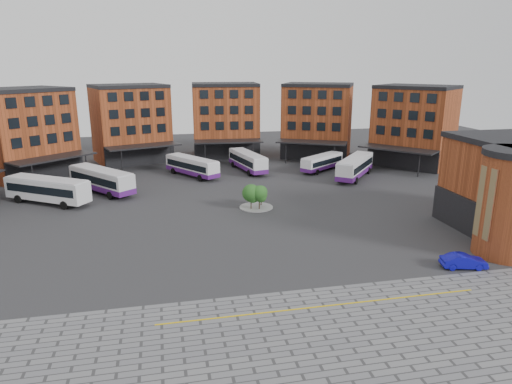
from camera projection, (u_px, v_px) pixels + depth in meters
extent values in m
plane|color=#28282B|center=(261.00, 242.00, 48.47)|extent=(160.00, 160.00, 0.00)
cube|color=slate|center=(369.00, 371.00, 28.14)|extent=(50.00, 22.00, 0.02)
cube|color=gold|center=(324.00, 306.00, 35.67)|extent=(26.00, 0.15, 0.02)
cube|color=#984321|center=(27.00, 135.00, 75.14)|extent=(16.35, 16.13, 14.00)
cube|color=black|center=(47.00, 168.00, 73.75)|extent=(10.00, 9.07, 4.00)
cube|color=black|center=(21.00, 90.00, 73.16)|extent=(16.55, 16.35, 0.60)
cube|color=black|center=(42.00, 124.00, 71.68)|extent=(8.60, 7.77, 8.00)
cube|color=black|center=(53.00, 158.00, 71.87)|extent=(12.61, 11.97, 0.25)
cylinder|color=black|center=(33.00, 177.00, 67.86)|extent=(0.20, 0.20, 4.00)
cylinder|color=black|center=(87.00, 167.00, 74.93)|extent=(0.20, 0.20, 4.00)
cube|color=#984321|center=(131.00, 125.00, 87.29)|extent=(15.55, 13.69, 14.00)
cube|color=black|center=(140.00, 155.00, 84.64)|extent=(12.45, 4.71, 4.00)
cube|color=black|center=(128.00, 86.00, 85.31)|extent=(15.65, 13.97, 0.60)
cube|color=black|center=(138.00, 116.00, 82.52)|extent=(10.87, 3.87, 8.00)
cube|color=black|center=(144.00, 146.00, 82.16)|extent=(13.72, 8.39, 0.25)
cylinder|color=black|center=(122.00, 161.00, 78.97)|extent=(0.20, 0.20, 4.00)
cylinder|color=black|center=(172.00, 156.00, 83.46)|extent=(0.20, 0.20, 4.00)
cube|color=#984321|center=(225.00, 121.00, 93.27)|extent=(13.67, 10.88, 14.00)
cube|color=black|center=(227.00, 149.00, 90.00)|extent=(13.00, 1.41, 4.00)
cube|color=black|center=(225.00, 84.00, 91.28)|extent=(13.69, 11.18, 0.60)
cube|color=black|center=(227.00, 113.00, 87.85)|extent=(11.42, 0.95, 8.00)
cube|color=black|center=(228.00, 141.00, 87.22)|extent=(13.28, 5.30, 0.25)
cylinder|color=black|center=(205.00, 154.00, 85.45)|extent=(0.20, 0.20, 4.00)
cylinder|color=black|center=(253.00, 153.00, 86.64)|extent=(0.20, 0.20, 4.00)
cube|color=#984321|center=(317.00, 122.00, 92.12)|extent=(16.12, 14.81, 14.00)
cube|color=black|center=(313.00, 150.00, 88.97)|extent=(11.81, 6.35, 4.00)
cube|color=black|center=(319.00, 85.00, 90.13)|extent=(16.26, 15.08, 0.60)
cube|color=black|center=(314.00, 113.00, 86.83)|extent=(10.26, 5.33, 8.00)
cube|color=black|center=(312.00, 142.00, 86.24)|extent=(13.58, 9.82, 0.25)
cylinder|color=black|center=(286.00, 153.00, 86.26)|extent=(0.20, 0.20, 4.00)
cylinder|color=black|center=(334.00, 155.00, 83.97)|extent=(0.20, 0.20, 4.00)
cube|color=#984321|center=(414.00, 127.00, 84.02)|extent=(16.02, 16.39, 14.00)
cube|color=black|center=(402.00, 158.00, 81.71)|extent=(8.74, 10.28, 4.00)
cube|color=black|center=(418.00, 87.00, 82.04)|extent=(16.25, 16.58, 0.60)
cube|color=black|center=(405.00, 118.00, 79.60)|extent=(7.47, 8.86, 8.00)
cube|color=black|center=(398.00, 149.00, 79.39)|extent=(11.73, 12.79, 0.25)
cylinder|color=black|center=(368.00, 159.00, 81.28)|extent=(0.20, 0.20, 4.00)
cylinder|color=black|center=(419.00, 165.00, 75.87)|extent=(0.20, 0.20, 4.00)
cube|color=black|center=(466.00, 216.00, 50.57)|extent=(0.40, 12.00, 4.00)
cylinder|color=#984321|center=(511.00, 206.00, 44.12)|extent=(6.00, 6.00, 10.00)
cube|color=red|center=(485.00, 203.00, 43.41)|extent=(0.12, 2.20, 7.00)
cylinder|color=gray|center=(256.00, 207.00, 60.15)|extent=(4.40, 4.40, 0.12)
cylinder|color=#332114|center=(251.00, 204.00, 59.23)|extent=(0.14, 0.14, 1.58)
sphere|color=#1B531E|center=(251.00, 193.00, 58.85)|extent=(2.31, 2.31, 2.31)
sphere|color=#1B531E|center=(253.00, 197.00, 58.88)|extent=(1.61, 1.61, 1.61)
cylinder|color=#332114|center=(261.00, 201.00, 60.71)|extent=(0.14, 0.14, 1.39)
sphere|color=#1B531E|center=(261.00, 192.00, 60.37)|extent=(1.70, 1.70, 1.70)
sphere|color=#1B531E|center=(263.00, 195.00, 60.38)|extent=(1.19, 1.19, 1.19)
cylinder|color=#332114|center=(259.00, 204.00, 59.05)|extent=(0.14, 0.14, 1.60)
sphere|color=#1B531E|center=(259.00, 193.00, 58.66)|extent=(2.01, 2.01, 2.01)
sphere|color=#1B531E|center=(261.00, 197.00, 58.69)|extent=(1.41, 1.41, 1.41)
cube|color=silver|center=(47.00, 189.00, 61.46)|extent=(11.94, 9.15, 2.77)
cube|color=black|center=(47.00, 188.00, 61.41)|extent=(11.14, 8.66, 1.07)
cube|color=silver|center=(46.00, 179.00, 61.07)|extent=(11.46, 8.78, 0.14)
cube|color=black|center=(13.00, 183.00, 63.53)|extent=(1.41, 2.07, 1.24)
cylinder|color=black|center=(18.00, 199.00, 61.98)|extent=(1.13, 0.90, 1.13)
cylinder|color=black|center=(35.00, 194.00, 64.51)|extent=(1.13, 0.90, 1.13)
cylinder|color=black|center=(64.00, 205.00, 59.20)|extent=(1.13, 0.90, 1.13)
cylinder|color=black|center=(79.00, 200.00, 61.73)|extent=(1.13, 0.90, 1.13)
cube|color=silver|center=(101.00, 179.00, 66.69)|extent=(10.14, 11.43, 2.78)
cube|color=black|center=(101.00, 178.00, 66.63)|extent=(9.55, 10.70, 1.08)
cube|color=silver|center=(100.00, 170.00, 66.30)|extent=(9.73, 10.97, 0.14)
cube|color=black|center=(78.00, 172.00, 70.31)|extent=(1.94, 1.63, 1.25)
cube|color=#531A75|center=(102.00, 186.00, 66.96)|extent=(10.19, 11.49, 0.79)
cylinder|color=black|center=(79.00, 186.00, 68.41)|extent=(0.99, 1.09, 1.13)
cylinder|color=black|center=(95.00, 183.00, 70.55)|extent=(0.99, 1.09, 1.13)
cylinder|color=black|center=(110.00, 196.00, 63.62)|extent=(0.99, 1.09, 1.13)
cylinder|color=black|center=(127.00, 191.00, 65.75)|extent=(0.99, 1.09, 1.13)
cube|color=white|center=(192.00, 166.00, 76.49)|extent=(8.43, 10.81, 2.52)
cube|color=black|center=(192.00, 165.00, 76.44)|extent=(7.98, 10.09, 0.98)
cube|color=silver|center=(192.00, 158.00, 76.13)|extent=(8.10, 10.38, 0.12)
cube|color=black|center=(172.00, 160.00, 80.15)|extent=(1.88, 1.32, 1.13)
cube|color=#531A75|center=(192.00, 171.00, 76.73)|extent=(8.49, 10.86, 0.72)
cylinder|color=black|center=(173.00, 171.00, 78.39)|extent=(0.83, 1.02, 1.03)
cylinder|color=black|center=(185.00, 169.00, 80.16)|extent=(0.83, 1.02, 1.03)
cylinder|color=black|center=(200.00, 178.00, 73.53)|extent=(0.83, 1.02, 1.03)
cylinder|color=black|center=(212.00, 175.00, 75.30)|extent=(0.83, 1.02, 1.03)
cube|color=silver|center=(248.00, 160.00, 80.33)|extent=(5.02, 11.84, 2.57)
cube|color=black|center=(248.00, 159.00, 80.28)|extent=(4.88, 10.95, 1.00)
cube|color=silver|center=(248.00, 153.00, 79.96)|extent=(4.81, 11.36, 0.13)
cube|color=black|center=(236.00, 154.00, 85.24)|extent=(2.20, 0.59, 1.15)
cube|color=#531A75|center=(248.00, 166.00, 80.58)|extent=(5.06, 11.88, 0.73)
cylinder|color=black|center=(233.00, 164.00, 83.42)|extent=(0.53, 1.09, 1.05)
cylinder|color=black|center=(246.00, 163.00, 84.45)|extent=(0.53, 1.09, 1.05)
cylinder|color=black|center=(249.00, 173.00, 76.93)|extent=(0.53, 1.09, 1.05)
cylinder|color=black|center=(263.00, 172.00, 77.96)|extent=(0.53, 1.09, 1.05)
cube|color=white|center=(322.00, 162.00, 80.59)|extent=(9.29, 7.68, 2.20)
cube|color=black|center=(322.00, 161.00, 80.55)|extent=(8.69, 7.26, 0.85)
cube|color=silver|center=(322.00, 155.00, 80.28)|extent=(8.92, 7.37, 0.11)
cube|color=black|center=(337.00, 157.00, 84.01)|extent=(1.23, 1.61, 0.99)
cube|color=#531A75|center=(322.00, 166.00, 80.80)|extent=(9.35, 7.73, 0.63)
cylinder|color=black|center=(326.00, 164.00, 83.89)|extent=(0.88, 0.75, 0.90)
cylinder|color=black|center=(337.00, 166.00, 82.45)|extent=(0.88, 0.75, 0.90)
cylinder|color=black|center=(306.00, 170.00, 79.35)|extent=(0.88, 0.75, 0.90)
cylinder|color=black|center=(317.00, 172.00, 77.91)|extent=(0.88, 0.75, 0.90)
cube|color=white|center=(355.00, 166.00, 75.32)|extent=(9.99, 11.28, 2.74)
cube|color=black|center=(355.00, 165.00, 75.27)|extent=(9.41, 10.56, 1.06)
cube|color=silver|center=(356.00, 158.00, 74.94)|extent=(9.59, 10.83, 0.13)
cube|color=black|center=(365.00, 158.00, 80.42)|extent=(1.91, 1.61, 1.23)
cube|color=#531A75|center=(355.00, 172.00, 75.59)|extent=(10.05, 11.34, 0.78)
cylinder|color=black|center=(353.00, 169.00, 79.70)|extent=(0.97, 1.08, 1.12)
cylinder|color=black|center=(369.00, 171.00, 78.44)|extent=(0.97, 1.08, 1.12)
cylinder|color=black|center=(339.00, 179.00, 72.98)|extent=(0.97, 1.08, 1.12)
cylinder|color=black|center=(356.00, 181.00, 71.73)|extent=(0.97, 1.08, 1.12)
imported|color=#0E0CA1|center=(464.00, 261.00, 42.22)|extent=(4.33, 2.29, 1.36)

